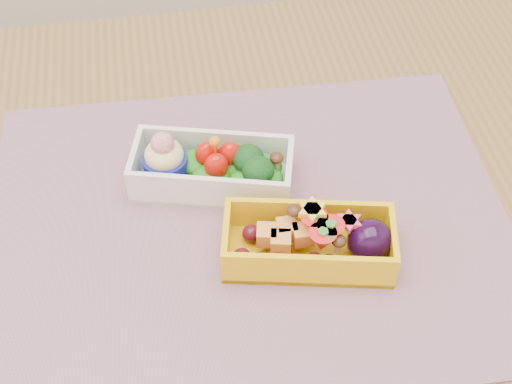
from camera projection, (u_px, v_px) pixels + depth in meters
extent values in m
cube|color=brown|center=(299.00, 251.00, 0.71)|extent=(1.20, 0.80, 0.04)
cube|color=gray|center=(249.00, 222.00, 0.71)|extent=(0.53, 0.41, 0.00)
cube|color=silver|center=(212.00, 169.00, 0.72)|extent=(0.17, 0.11, 0.04)
ellipsoid|color=green|center=(213.00, 173.00, 0.73)|extent=(0.16, 0.10, 0.02)
cylinder|color=#151BA0|center=(166.00, 167.00, 0.72)|extent=(0.05, 0.05, 0.03)
sphere|color=red|center=(162.00, 143.00, 0.70)|extent=(0.02, 0.02, 0.02)
ellipsoid|color=#B91207|center=(207.00, 154.00, 0.72)|extent=(0.02, 0.02, 0.03)
ellipsoid|color=#B91207|center=(216.00, 166.00, 0.71)|extent=(0.02, 0.02, 0.03)
ellipsoid|color=#B91207|center=(230.00, 155.00, 0.72)|extent=(0.02, 0.02, 0.03)
sphere|color=orange|center=(215.00, 141.00, 0.70)|extent=(0.01, 0.01, 0.01)
ellipsoid|color=black|center=(248.00, 159.00, 0.71)|extent=(0.03, 0.03, 0.03)
ellipsoid|color=black|center=(258.00, 170.00, 0.70)|extent=(0.03, 0.03, 0.03)
ellipsoid|color=#3F2111|center=(277.00, 158.00, 0.71)|extent=(0.01, 0.01, 0.01)
cube|color=#EDB70C|center=(309.00, 242.00, 0.66)|extent=(0.17, 0.10, 0.04)
ellipsoid|color=#4B0E19|center=(273.00, 249.00, 0.66)|extent=(0.09, 0.06, 0.02)
cube|color=orange|center=(284.00, 235.00, 0.66)|extent=(0.05, 0.04, 0.02)
cone|color=red|center=(313.00, 225.00, 0.66)|extent=(0.03, 0.03, 0.03)
cone|color=red|center=(330.00, 234.00, 0.65)|extent=(0.03, 0.03, 0.03)
cone|color=red|center=(322.00, 241.00, 0.64)|extent=(0.03, 0.03, 0.03)
cylinder|color=yellow|center=(312.00, 210.00, 0.65)|extent=(0.03, 0.03, 0.01)
cylinder|color=#E53F5B|center=(349.00, 221.00, 0.65)|extent=(0.03, 0.03, 0.01)
ellipsoid|color=#3F2111|center=(293.00, 221.00, 0.66)|extent=(0.01, 0.01, 0.01)
ellipsoid|color=#3F2111|center=(338.00, 246.00, 0.64)|extent=(0.01, 0.01, 0.01)
ellipsoid|color=black|center=(370.00, 241.00, 0.66)|extent=(0.04, 0.04, 0.04)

